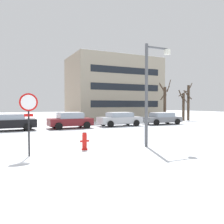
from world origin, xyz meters
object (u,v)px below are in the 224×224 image
at_px(parked_car_black, 9,122).
at_px(parked_car_gray, 162,118).
at_px(stop_sign, 29,112).
at_px(street_lamp, 151,84).
at_px(fire_hydrant, 85,140).
at_px(parked_car_maroon, 70,120).
at_px(parked_car_silver, 120,119).

distance_m(parked_car_black, parked_car_gray, 15.62).
xyz_separation_m(stop_sign, parked_car_black, (-0.38, 11.09, -1.15)).
relative_size(street_lamp, parked_car_gray, 1.22).
distance_m(stop_sign, fire_hydrant, 2.97).
distance_m(stop_sign, street_lamp, 6.25).
distance_m(fire_hydrant, street_lamp, 4.52).
height_order(fire_hydrant, parked_car_gray, parked_car_gray).
height_order(stop_sign, fire_hydrant, stop_sign).
distance_m(street_lamp, parked_car_black, 13.26).
height_order(street_lamp, parked_car_gray, street_lamp).
xyz_separation_m(street_lamp, parked_car_gray, (9.14, 10.94, -2.59)).
xyz_separation_m(parked_car_maroon, parked_car_silver, (5.20, 0.06, -0.02)).
height_order(parked_car_black, parked_car_silver, parked_car_silver).
bearing_deg(parked_car_gray, fire_hydrant, -140.50).
xyz_separation_m(parked_car_black, parked_car_gray, (15.61, -0.36, -0.04)).
height_order(parked_car_maroon, parked_car_silver, parked_car_maroon).
distance_m(stop_sign, parked_car_maroon, 11.96).
bearing_deg(fire_hydrant, parked_car_maroon, 78.07).
height_order(street_lamp, parked_car_maroon, street_lamp).
bearing_deg(parked_car_silver, parked_car_black, 179.22).
height_order(stop_sign, parked_car_gray, stop_sign).
xyz_separation_m(street_lamp, parked_car_silver, (3.94, 11.15, -2.54)).
relative_size(fire_hydrant, parked_car_silver, 0.20).
xyz_separation_m(fire_hydrant, parked_car_silver, (7.44, 10.64, 0.28)).
bearing_deg(parked_car_black, parked_car_maroon, -2.27).
bearing_deg(parked_car_maroon, parked_car_black, 177.73).
xyz_separation_m(parked_car_maroon, parked_car_gray, (10.41, -0.15, -0.07)).
bearing_deg(parked_car_maroon, fire_hydrant, -101.93).
xyz_separation_m(fire_hydrant, parked_car_black, (-2.97, 10.78, 0.28)).
bearing_deg(parked_car_maroon, street_lamp, -83.50).
relative_size(stop_sign, parked_car_gray, 0.61).
relative_size(fire_hydrant, parked_car_black, 0.21).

